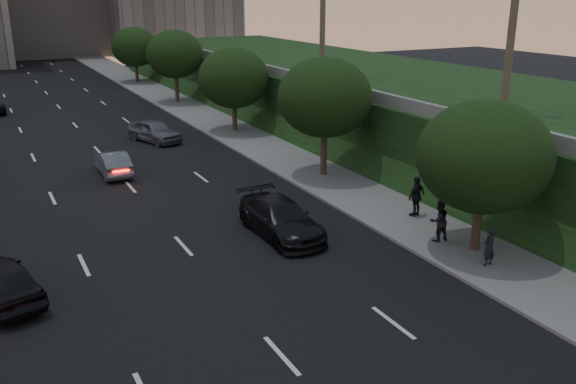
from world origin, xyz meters
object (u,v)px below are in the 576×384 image
sedan_far_right (154,131)px  pedestrian_c (417,196)px  pedestrian_b (439,221)px  pedestrian_a (489,247)px  sedan_near_right (281,218)px  sedan_near_left (0,280)px  sedan_mid_left (113,163)px

sedan_far_right → pedestrian_c: pedestrian_c is taller
pedestrian_b → pedestrian_c: 2.98m
sedan_far_right → pedestrian_a: 26.66m
sedan_near_right → sedan_far_right: (-0.08, 19.41, 0.00)m
sedan_near_left → sedan_far_right: (11.04, 20.29, -0.00)m
sedan_mid_left → pedestrian_b: 19.22m
pedestrian_a → pedestrian_b: bearing=-95.7°
sedan_near_right → pedestrian_b: size_ratio=3.01×
sedan_far_right → pedestrian_a: size_ratio=2.96×
sedan_mid_left → sedan_near_right: (4.42, -12.63, 0.08)m
sedan_mid_left → sedan_near_right: bearing=109.7°
pedestrian_c → pedestrian_b: bearing=53.9°
sedan_near_right → sedan_near_left: bearing=-176.2°
sedan_mid_left → pedestrian_c: pedestrian_c is taller
sedan_far_right → pedestrian_b: bearing=-96.6°
sedan_near_left → sedan_far_right: bearing=-133.3°
sedan_near_right → sedan_far_right: bearing=89.6°
sedan_near_left → pedestrian_a: bearing=146.1°
sedan_far_right → pedestrian_c: bearing=-92.1°
pedestrian_c → sedan_near_left: bearing=-15.8°
sedan_far_right → pedestrian_a: (5.54, -26.07, 0.14)m
sedan_mid_left → sedan_near_right: 13.38m
sedan_far_right → pedestrian_c: (6.54, -20.52, 0.32)m
sedan_far_right → pedestrian_b: pedestrian_b is taller
sedan_near_left → pedestrian_c: bearing=164.5°
sedan_mid_left → pedestrian_b: bearing=121.2°
sedan_near_left → pedestrian_c: pedestrian_c is taller
pedestrian_a → sedan_near_left: bearing=-26.4°
pedestrian_c → pedestrian_a: bearing=64.7°
sedan_near_right → sedan_far_right: same height
pedestrian_a → pedestrian_b: 2.77m
sedan_mid_left → pedestrian_a: (9.88, -19.29, 0.23)m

